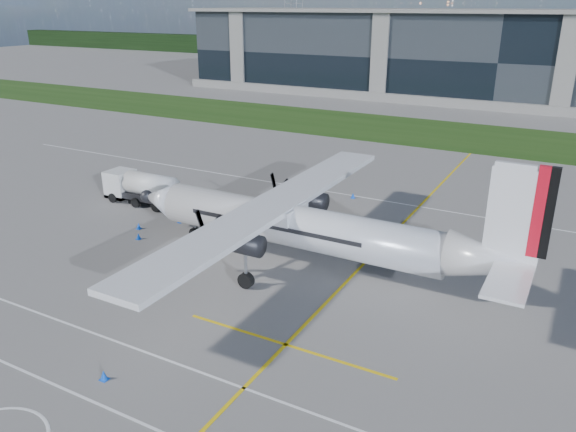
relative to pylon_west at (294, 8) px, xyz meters
name	(u,v)px	position (x,y,z in m)	size (l,w,h in m)	color
ground	(447,149)	(80.00, -110.00, -15.00)	(400.00, 400.00, 0.00)	slate
grass_strip	(462,136)	(80.00, -102.00, -14.98)	(400.00, 18.00, 0.04)	#1C3E10
terminal_building	(508,58)	(80.00, -70.00, -7.50)	(120.00, 20.00, 15.00)	black
tree_line	(541,58)	(80.00, -10.00, -12.00)	(400.00, 6.00, 6.00)	black
pylon_west	(294,8)	(0.00, 0.00, 0.00)	(9.00, 4.60, 30.00)	gray
yellow_taxiway_centerline	(388,238)	(83.00, -140.00, -14.99)	(0.20, 70.00, 0.01)	yellow
white_lane_line	(133,419)	(80.00, -164.00, -14.99)	(90.00, 0.15, 0.01)	white
turboprop_aircraft	(310,205)	(79.92, -147.20, -10.60)	(28.31, 29.36, 8.81)	white
fuel_tanker_truck	(138,187)	(60.85, -142.84, -13.58)	(7.58, 2.46, 2.84)	silver
baggage_tug	(206,208)	(68.49, -143.16, -14.06)	(3.12, 1.87, 1.87)	white
ground_crew_person	(223,232)	(72.81, -147.01, -13.95)	(0.85, 0.61, 2.10)	#F25907
safety_cone_nose_stbd	(180,220)	(67.18, -144.96, -14.75)	(0.36, 0.36, 0.50)	blue
safety_cone_fwd	(139,226)	(65.20, -147.57, -14.75)	(0.36, 0.36, 0.50)	blue
safety_cone_stbdwing	(353,195)	(77.06, -132.62, -14.75)	(0.36, 0.36, 0.50)	blue
safety_cone_nose_port	(138,236)	(66.61, -149.12, -14.75)	(0.36, 0.36, 0.50)	blue
safety_cone_portwing	(104,375)	(76.91, -162.61, -14.75)	(0.36, 0.36, 0.50)	blue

